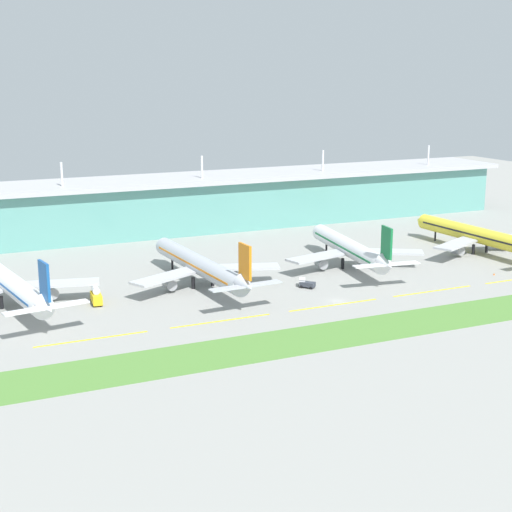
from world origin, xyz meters
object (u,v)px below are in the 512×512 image
(airliner_near_middle, at_px, (201,266))
(airliner_farthest, at_px, (478,235))
(pushback_tug, at_px, (308,284))
(baggage_cart, at_px, (302,282))
(airliner_nearest, at_px, (10,283))
(safety_cone_nose_front, at_px, (494,274))
(airliner_far_middle, at_px, (350,248))
(fuel_truck, at_px, (96,296))

(airliner_near_middle, height_order, airliner_farthest, same)
(pushback_tug, distance_m, baggage_cart, 2.34)
(airliner_nearest, xyz_separation_m, safety_cone_nose_front, (145.78, -29.94, -6.11))
(pushback_tug, distance_m, safety_cone_nose_front, 62.97)
(airliner_near_middle, distance_m, safety_cone_nose_front, 94.68)
(airliner_far_middle, height_order, pushback_tug, airliner_far_middle)
(airliner_nearest, height_order, pushback_tug, airliner_nearest)
(airliner_farthest, bearing_deg, fuel_truck, -177.67)
(safety_cone_nose_front, bearing_deg, airliner_far_middle, 142.72)
(airliner_nearest, height_order, airliner_far_middle, same)
(airliner_far_middle, bearing_deg, airliner_nearest, 179.07)
(airliner_far_middle, distance_m, airliner_farthest, 53.27)
(airliner_farthest, xyz_separation_m, pushback_tug, (-78.17, -15.91, -5.35))
(airliner_nearest, distance_m, safety_cone_nose_front, 148.94)
(airliner_farthest, relative_size, fuel_truck, 9.04)
(fuel_truck, bearing_deg, airliner_far_middle, 4.21)
(airliner_near_middle, height_order, fuel_truck, airliner_near_middle)
(airliner_farthest, bearing_deg, baggage_cart, -170.16)
(airliner_near_middle, distance_m, fuel_truck, 33.91)
(fuel_truck, bearing_deg, safety_cone_nose_front, -9.97)
(airliner_near_middle, xyz_separation_m, safety_cone_nose_front, (90.58, -26.88, -6.10))
(airliner_far_middle, relative_size, pushback_tug, 12.77)
(airliner_near_middle, bearing_deg, airliner_farthest, 0.32)
(airliner_far_middle, xyz_separation_m, safety_cone_nose_front, (36.99, -28.16, -6.10))
(airliner_nearest, xyz_separation_m, pushback_tug, (83.89, -18.36, -5.36))
(airliner_nearest, relative_size, airliner_farthest, 1.05)
(fuel_truck, bearing_deg, pushback_tug, -9.35)
(pushback_tug, bearing_deg, airliner_far_middle, 33.67)
(baggage_cart, distance_m, fuel_truck, 61.79)
(airliner_nearest, height_order, safety_cone_nose_front, airliner_nearest)
(baggage_cart, bearing_deg, airliner_nearest, 169.03)
(airliner_nearest, relative_size, pushback_tug, 14.23)
(airliner_near_middle, relative_size, safety_cone_nose_front, 97.79)
(airliner_far_middle, relative_size, baggage_cart, 15.69)
(fuel_truck, relative_size, safety_cone_nose_front, 10.59)
(airliner_farthest, height_order, baggage_cart, airliner_farthest)
(pushback_tug, bearing_deg, safety_cone_nose_front, -10.59)
(airliner_near_middle, bearing_deg, airliner_nearest, 176.83)
(pushback_tug, relative_size, fuel_truck, 0.67)
(baggage_cart, bearing_deg, airliner_far_middle, 29.29)
(baggage_cart, distance_m, safety_cone_nose_front, 64.09)
(baggage_cart, bearing_deg, safety_cone_nose_front, -12.44)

